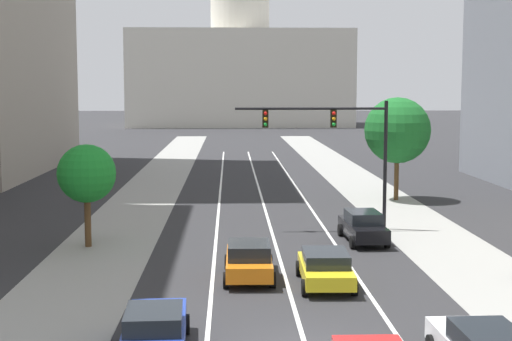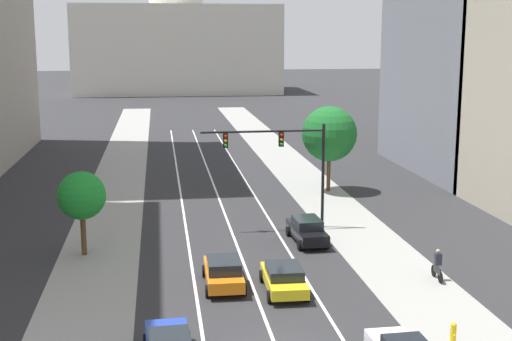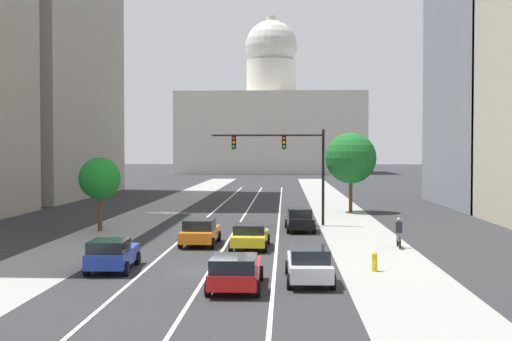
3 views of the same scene
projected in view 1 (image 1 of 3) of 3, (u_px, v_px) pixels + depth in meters
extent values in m
plane|color=#2B2B2D|center=(257.00, 182.00, 62.13)|extent=(400.00, 400.00, 0.00)
cube|color=gray|center=(150.00, 191.00, 56.87)|extent=(4.76, 130.00, 0.01)
cube|color=gray|center=(368.00, 190.00, 57.46)|extent=(4.76, 130.00, 0.01)
cube|color=white|center=(218.00, 212.00, 47.13)|extent=(0.16, 90.00, 0.01)
cube|color=white|center=(266.00, 212.00, 47.23)|extent=(0.16, 90.00, 0.01)
cube|color=white|center=(313.00, 212.00, 47.34)|extent=(0.16, 90.00, 0.01)
cube|color=beige|center=(240.00, 79.00, 157.65)|extent=(45.21, 25.50, 19.43)
cylinder|color=beige|center=(240.00, 12.00, 156.12)|extent=(12.24, 12.24, 8.49)
cube|color=black|center=(488.00, 338.00, 19.64)|extent=(1.63, 2.18, 0.56)
cube|color=#1E389E|center=(156.00, 329.00, 22.22)|extent=(1.93, 4.29, 0.67)
cube|color=black|center=(154.00, 319.00, 21.28)|extent=(1.70, 2.16, 0.53)
cylinder|color=black|center=(131.00, 326.00, 23.62)|extent=(0.25, 0.65, 0.64)
cylinder|color=black|center=(186.00, 324.00, 23.75)|extent=(0.25, 0.65, 0.64)
cube|color=orange|center=(249.00, 263.00, 30.72)|extent=(1.90, 4.57, 0.62)
cube|color=black|center=(249.00, 250.00, 30.33)|extent=(1.72, 2.25, 0.59)
cylinder|color=black|center=(227.00, 262.00, 32.28)|extent=(0.23, 0.64, 0.64)
cylinder|color=black|center=(270.00, 262.00, 32.32)|extent=(0.23, 0.64, 0.64)
cylinder|color=black|center=(226.00, 280.00, 29.20)|extent=(0.23, 0.64, 0.64)
cylinder|color=black|center=(273.00, 280.00, 29.24)|extent=(0.23, 0.64, 0.64)
cube|color=black|center=(363.00, 229.00, 37.98)|extent=(1.89, 4.75, 0.68)
cube|color=black|center=(363.00, 217.00, 37.91)|extent=(1.66, 2.36, 0.58)
cylinder|color=black|center=(340.00, 230.00, 39.54)|extent=(0.24, 0.65, 0.64)
cylinder|color=black|center=(372.00, 230.00, 39.66)|extent=(0.24, 0.65, 0.64)
cylinder|color=black|center=(353.00, 242.00, 36.38)|extent=(0.24, 0.65, 0.64)
cylinder|color=black|center=(387.00, 242.00, 36.50)|extent=(0.24, 0.65, 0.64)
cube|color=yellow|center=(325.00, 271.00, 29.61)|extent=(1.97, 4.52, 0.55)
cube|color=black|center=(326.00, 258.00, 29.43)|extent=(1.77, 2.35, 0.52)
cylinder|color=black|center=(299.00, 268.00, 31.14)|extent=(0.23, 0.64, 0.64)
cylinder|color=black|center=(344.00, 268.00, 31.16)|extent=(0.23, 0.64, 0.64)
cylinder|color=black|center=(305.00, 288.00, 28.11)|extent=(0.23, 0.64, 0.64)
cylinder|color=black|center=(354.00, 287.00, 28.14)|extent=(0.23, 0.64, 0.64)
cylinder|color=black|center=(385.00, 165.00, 41.13)|extent=(0.20, 0.20, 7.11)
cylinder|color=black|center=(311.00, 109.00, 40.64)|extent=(8.26, 0.14, 0.14)
cube|color=black|center=(333.00, 119.00, 40.75)|extent=(0.32, 0.28, 0.96)
sphere|color=red|center=(334.00, 113.00, 40.56)|extent=(0.20, 0.20, 0.20)
sphere|color=orange|center=(334.00, 119.00, 40.60)|extent=(0.20, 0.20, 0.20)
sphere|color=green|center=(334.00, 124.00, 40.63)|extent=(0.20, 0.20, 0.20)
cube|color=black|center=(265.00, 119.00, 40.61)|extent=(0.32, 0.28, 0.96)
sphere|color=red|center=(266.00, 113.00, 40.43)|extent=(0.20, 0.20, 0.20)
sphere|color=orange|center=(266.00, 119.00, 40.47)|extent=(0.20, 0.20, 0.20)
sphere|color=green|center=(266.00, 124.00, 40.50)|extent=(0.20, 0.20, 0.20)
cylinder|color=#51381E|center=(396.00, 177.00, 52.19)|extent=(0.32, 0.32, 3.27)
sphere|color=#1B6527|center=(397.00, 130.00, 51.84)|extent=(4.59, 4.59, 4.59)
cylinder|color=#51381E|center=(88.00, 220.00, 36.75)|extent=(0.32, 0.32, 2.64)
sphere|color=#1B822A|center=(87.00, 173.00, 36.50)|extent=(2.86, 2.86, 2.86)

